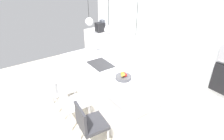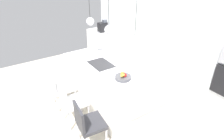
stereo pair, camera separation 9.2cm
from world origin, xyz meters
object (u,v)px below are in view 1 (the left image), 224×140
Objects in this scene: chair_far at (89,123)px; fruit_bowl at (124,76)px; chair_middle at (72,102)px; chair_near at (59,88)px; coffee_machine at (100,27)px.

fruit_bowl is at bearing 105.69° from chair_far.
chair_middle is at bearing -179.72° from chair_far.
chair_near is 0.98× the size of chair_far.
coffee_machine reaches higher than fruit_bowl.
coffee_machine is 0.44× the size of chair_far.
chair_far is (0.65, 0.00, -0.01)m from chair_middle.
coffee_machine is at bearing 138.43° from chair_middle.
coffee_machine is 0.45× the size of chair_near.
chair_near is at bearing -139.99° from fruit_bowl.
fruit_bowl is 3.07m from coffee_machine.
coffee_machine is 0.43× the size of chair_middle.
chair_near is at bearing -50.31° from coffee_machine.
coffee_machine is 2.81m from chair_near.
fruit_bowl reaches higher than chair_far.
fruit_bowl is 1.01m from chair_far.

